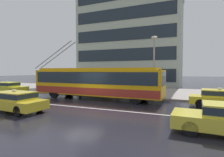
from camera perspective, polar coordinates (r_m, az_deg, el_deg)
name	(u,v)px	position (r m, az deg, el deg)	size (l,w,h in m)	color
ground_plane	(84,104)	(14.31, -8.77, -8.01)	(160.00, 160.00, 0.00)	#21202A
sidewalk_slab	(123,91)	(22.62, 3.65, -3.94)	(80.00, 10.00, 0.14)	gray
lane_centre_line	(76,107)	(13.32, -11.51, -8.81)	(72.00, 0.14, 0.01)	silver
trolleybus	(96,82)	(16.60, -5.17, -1.06)	(13.34, 2.81, 5.49)	#EBA40E
taxi_ahead_of_bus	(222,98)	(14.79, 31.53, -5.26)	(4.38, 2.01, 1.39)	yellow
taxi_queued_behind_bus	(8,87)	(24.28, -30.32, -2.33)	(4.69, 1.85, 1.39)	yellow
taxi_oncoming_near	(14,100)	(13.14, -28.86, -6.12)	(4.65, 1.96, 1.39)	yellow
bus_shelter	(99,76)	(20.20, -4.11, 0.79)	(3.98, 1.80, 2.45)	gray
pedestrian_at_shelter	(147,80)	(17.95, 10.98, -0.33)	(1.13, 1.13, 1.96)	#535748
pedestrian_approaching_curb	(117,79)	(18.42, 1.60, -0.27)	(1.18, 1.18, 2.03)	#52493D
pedestrian_walking_past	(80,78)	(19.91, -10.31, 0.17)	(1.20, 1.20, 2.07)	#273847
street_lamp	(154,60)	(17.69, 13.24, 5.71)	(0.60, 0.32, 5.77)	gray
office_tower_corner_left	(133,40)	(37.14, 6.79, 12.04)	(18.69, 13.64, 17.53)	#ACB8A7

